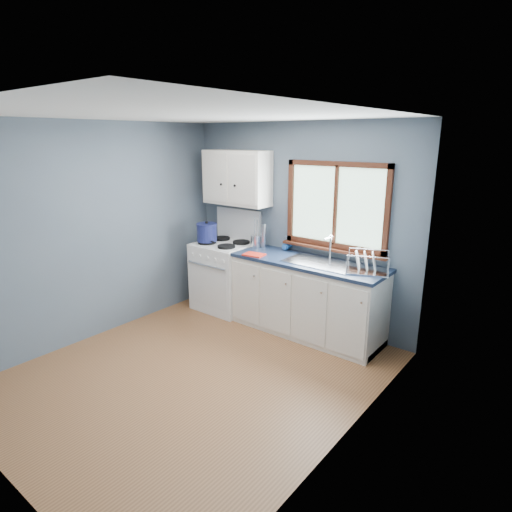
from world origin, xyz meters
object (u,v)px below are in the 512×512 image
Objects in this scene: sink at (321,268)px; dish_rack at (367,266)px; skillet at (207,240)px; thermos at (264,236)px; gas_range at (225,274)px; stockpot at (207,232)px; utensil_crock at (256,241)px; base_cabinets at (306,301)px.

sink is 1.57× the size of dish_rack.
skillet is 0.77m from thermos.
skillet is (-0.17, -0.15, 0.49)m from gas_range.
gas_range is 0.63m from stockpot.
skillet is 0.67m from utensil_crock.
utensil_crock is at bearing 174.66° from sink.
utensil_crock is (-0.86, 0.10, 0.60)m from base_cabinets.
skillet reaches higher than base_cabinets.
utensil_crock is (-1.04, 0.10, 0.15)m from sink.
sink is at bearing -0.13° from base_cabinets.
gas_range is 4.35× the size of thermos.
dish_rack is (1.51, -0.16, -0.10)m from thermos.
gas_range is 1.31m from base_cabinets.
gas_range is 3.75× the size of skillet.
gas_range reaches higher than thermos.
stockpot reaches higher than sink.
skillet is at bearing -174.11° from sink.
sink is 0.56m from dish_rack.
stockpot is 0.87× the size of utensil_crock.
utensil_crock reaches higher than stockpot.
gas_range is at bearing -179.18° from base_cabinets.
utensil_crock is at bearing 154.66° from dish_rack.
gas_range is 0.74× the size of base_cabinets.
utensil_crock is at bearing 40.56° from skillet.
base_cabinets is 5.92× the size of thermos.
dish_rack is (2.20, 0.19, -0.00)m from skillet.
gas_range is 0.69m from utensil_crock.
skillet is at bearing -173.38° from base_cabinets.
stockpot is (-0.02, 0.01, 0.10)m from skillet.
sink is at bearing 5.40° from stockpot.
thermos is at bearing 43.58° from skillet.
gas_range is at bearing 59.30° from skillet.
utensil_crock is at bearing 21.92° from stockpot.
dish_rack is at bearing -2.90° from utensil_crock.
dish_rack is at bearing 21.94° from skillet.
utensil_crock is at bearing 14.44° from gas_range.
utensil_crock is at bearing 173.57° from base_cabinets.
base_cabinets is at bearing 158.87° from dish_rack.
thermos is (0.69, 0.34, 0.09)m from skillet.
utensil_crock reaches higher than sink.
gas_range is 3.78× the size of stockpot.
gas_range reaches higher than skillet.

